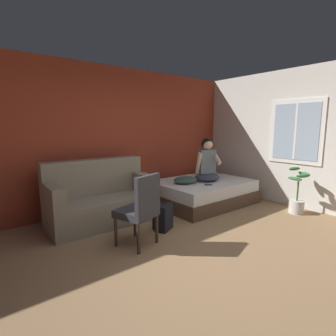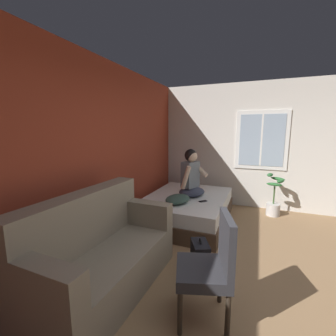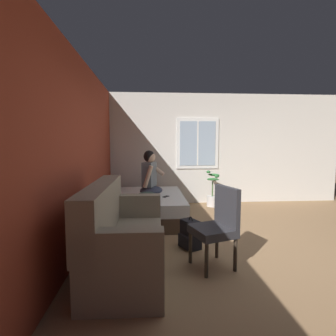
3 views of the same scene
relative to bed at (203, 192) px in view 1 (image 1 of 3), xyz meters
The scene contains 11 objects.
ground_plane 2.35m from the bed, 135.56° to the right, with size 40.00×40.00×0.00m, color #93704C.
wall_back_accent 2.23m from the bed, 149.73° to the left, with size 10.89×0.16×2.70m, color #993823.
wall_side_with_window 2.40m from the bed, 50.25° to the right, with size 0.19×6.46×2.70m.
bed is the anchor object (origin of this frame).
couch 2.15m from the bed, behind, with size 1.72×0.85×1.04m.
side_chair 2.27m from the bed, 157.38° to the right, with size 0.58×0.58×0.98m.
person_seated 0.60m from the bed, 53.64° to the right, with size 0.64×0.59×0.88m.
backpack 1.63m from the bed, 157.54° to the right, with size 0.35×0.33×0.46m.
throw_pillow 0.56m from the bed, behind, with size 0.48×0.36×0.14m, color #385147.
cell_phone 0.49m from the bed, 121.74° to the right, with size 0.07×0.14×0.01m, color black.
potted_plant 1.78m from the bed, 59.92° to the right, with size 0.39×0.37×0.85m.
Camera 1 is at (-2.19, -2.06, 1.60)m, focal length 28.00 mm.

